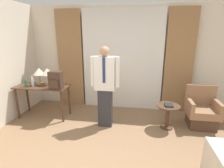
# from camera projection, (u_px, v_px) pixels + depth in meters

# --- Properties ---
(wall_back) EXTENTS (10.00, 0.06, 2.70)m
(wall_back) POSITION_uv_depth(u_px,v_px,m) (123.00, 58.00, 4.65)
(wall_back) COLOR silver
(wall_back) RESTS_ON ground_plane
(curtain_sheer_center) EXTENTS (2.07, 0.06, 2.58)m
(curtain_sheer_center) POSITION_uv_depth(u_px,v_px,m) (122.00, 61.00, 4.55)
(curtain_sheer_center) COLOR white
(curtain_sheer_center) RESTS_ON ground_plane
(curtain_drape_left) EXTENTS (0.69, 0.06, 2.58)m
(curtain_drape_left) POSITION_uv_depth(u_px,v_px,m) (70.00, 60.00, 4.76)
(curtain_drape_left) COLOR #997047
(curtain_drape_left) RESTS_ON ground_plane
(curtain_drape_right) EXTENTS (0.69, 0.06, 2.58)m
(curtain_drape_right) POSITION_uv_depth(u_px,v_px,m) (179.00, 62.00, 4.33)
(curtain_drape_right) COLOR #997047
(curtain_drape_right) RESTS_ON ground_plane
(desk) EXTENTS (1.25, 0.53, 0.78)m
(desk) POSITION_uv_depth(u_px,v_px,m) (43.00, 91.00, 4.17)
(desk) COLOR #4C3323
(desk) RESTS_ON ground_plane
(table_lamp_left) EXTENTS (0.26, 0.26, 0.41)m
(table_lamp_left) POSITION_uv_depth(u_px,v_px,m) (39.00, 72.00, 4.17)
(table_lamp_left) COLOR #9E7F47
(table_lamp_left) RESTS_ON desk
(table_lamp_right) EXTENTS (0.26, 0.26, 0.41)m
(table_lamp_right) POSITION_uv_depth(u_px,v_px,m) (47.00, 73.00, 4.14)
(table_lamp_right) COLOR #9E7F47
(table_lamp_right) RESTS_ON desk
(bottle_near_edge) EXTENTS (0.07, 0.07, 0.20)m
(bottle_near_edge) POSITION_uv_depth(u_px,v_px,m) (26.00, 83.00, 4.05)
(bottle_near_edge) COLOR #336638
(bottle_near_edge) RESTS_ON desk
(bottle_by_lamp) EXTENTS (0.06, 0.06, 0.26)m
(bottle_by_lamp) POSITION_uv_depth(u_px,v_px,m) (33.00, 82.00, 4.07)
(bottle_by_lamp) COLOR silver
(bottle_by_lamp) RESTS_ON desk
(backpack) EXTENTS (0.29, 0.20, 0.40)m
(backpack) POSITION_uv_depth(u_px,v_px,m) (56.00, 80.00, 3.86)
(backpack) COLOR #422D23
(backpack) RESTS_ON desk
(person) EXTENTS (0.60, 0.21, 1.74)m
(person) POSITION_uv_depth(u_px,v_px,m) (105.00, 84.00, 3.65)
(person) COLOR #2D2D33
(person) RESTS_ON ground_plane
(armchair) EXTENTS (0.63, 0.57, 0.89)m
(armchair) POSITION_uv_depth(u_px,v_px,m) (201.00, 112.00, 3.81)
(armchair) COLOR #4C3323
(armchair) RESTS_ON ground_plane
(side_table) EXTENTS (0.49, 0.49, 0.53)m
(side_table) POSITION_uv_depth(u_px,v_px,m) (168.00, 113.00, 3.71)
(side_table) COLOR #4C3323
(side_table) RESTS_ON ground_plane
(book) EXTENTS (0.16, 0.20, 0.03)m
(book) POSITION_uv_depth(u_px,v_px,m) (169.00, 105.00, 3.64)
(book) COLOR black
(book) RESTS_ON side_table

